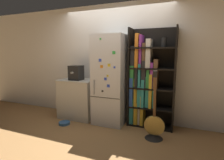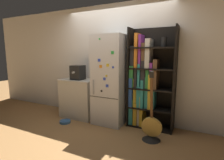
{
  "view_description": "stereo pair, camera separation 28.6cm",
  "coord_description": "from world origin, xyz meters",
  "views": [
    {
      "loc": [
        1.42,
        -3.28,
        1.51
      ],
      "look_at": [
        0.03,
        0.15,
        0.95
      ],
      "focal_mm": 28.0,
      "sensor_mm": 36.0,
      "label": 1
    },
    {
      "loc": [
        1.68,
        -3.16,
        1.51
      ],
      "look_at": [
        0.03,
        0.15,
        0.95
      ],
      "focal_mm": 28.0,
      "sensor_mm": 36.0,
      "label": 2
    }
  ],
  "objects": [
    {
      "name": "wall_back",
      "position": [
        0.0,
        0.47,
        1.3
      ],
      "size": [
        8.0,
        0.05,
        2.6
      ],
      "color": "white",
      "rests_on": "ground_plane"
    },
    {
      "name": "ground_plane",
      "position": [
        0.0,
        0.0,
        0.0
      ],
      "size": [
        16.0,
        16.0,
        0.0
      ],
      "primitive_type": "plane",
      "color": "#A87542"
    },
    {
      "name": "bookshelf",
      "position": [
        0.74,
        0.29,
        0.94
      ],
      "size": [
        0.92,
        0.37,
        2.02
      ],
      "color": "black",
      "rests_on": "ground_plane"
    },
    {
      "name": "kitchen_counter",
      "position": [
        -0.83,
        0.16,
        0.45
      ],
      "size": [
        0.85,
        0.61,
        0.91
      ],
      "color": "beige",
      "rests_on": "ground_plane"
    },
    {
      "name": "pet_bowl",
      "position": [
        -0.87,
        -0.35,
        0.03
      ],
      "size": [
        0.24,
        0.24,
        0.05
      ],
      "color": "#3366A5",
      "rests_on": "ground_plane"
    },
    {
      "name": "guitar",
      "position": [
        1.01,
        -0.27,
        0.17
      ],
      "size": [
        0.36,
        0.32,
        1.23
      ],
      "color": "black",
      "rests_on": "ground_plane"
    },
    {
      "name": "espresso_machine",
      "position": [
        -0.84,
        0.11,
        1.07
      ],
      "size": [
        0.27,
        0.33,
        0.33
      ],
      "color": "black",
      "rests_on": "kitchen_counter"
    },
    {
      "name": "refrigerator",
      "position": [
        -0.0,
        0.14,
        0.95
      ],
      "size": [
        0.66,
        0.64,
        1.89
      ],
      "color": "silver",
      "rests_on": "ground_plane"
    }
  ]
}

